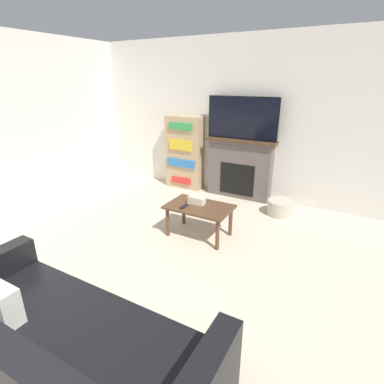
% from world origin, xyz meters
% --- Properties ---
extents(wall_back, '(6.80, 0.06, 2.70)m').
position_xyz_m(wall_back, '(0.00, 4.76, 1.35)').
color(wall_back, silver).
rests_on(wall_back, ground_plane).
extents(wall_side, '(0.06, 5.73, 2.70)m').
position_xyz_m(wall_side, '(-2.93, 2.36, 1.35)').
color(wall_side, silver).
rests_on(wall_side, ground_plane).
extents(fireplace, '(1.23, 0.28, 1.05)m').
position_xyz_m(fireplace, '(0.03, 4.61, 0.53)').
color(fireplace, '#605651').
rests_on(fireplace, ground_plane).
extents(tv, '(1.22, 0.03, 0.70)m').
position_xyz_m(tv, '(0.03, 4.59, 1.40)').
color(tv, black).
rests_on(tv, fireplace).
extents(couch, '(2.17, 0.97, 0.84)m').
position_xyz_m(couch, '(0.28, 0.61, 0.28)').
color(couch, black).
rests_on(couch, ground_plane).
extents(coffee_table, '(0.86, 0.54, 0.44)m').
position_xyz_m(coffee_table, '(0.09, 2.98, 0.37)').
color(coffee_table, brown).
rests_on(coffee_table, ground_plane).
extents(tissue_box, '(0.22, 0.12, 0.10)m').
position_xyz_m(tissue_box, '(0.02, 3.03, 0.49)').
color(tissue_box, beige).
rests_on(tissue_box, coffee_table).
extents(remote_control, '(0.04, 0.15, 0.02)m').
position_xyz_m(remote_control, '(-0.06, 2.85, 0.45)').
color(remote_control, black).
rests_on(remote_control, coffee_table).
extents(bookshelf, '(0.72, 0.29, 1.37)m').
position_xyz_m(bookshelf, '(-1.09, 4.59, 0.69)').
color(bookshelf, tan).
rests_on(bookshelf, ground_plane).
extents(storage_basket, '(0.40, 0.40, 0.23)m').
position_xyz_m(storage_basket, '(0.89, 4.20, 0.12)').
color(storage_basket, '#BCB29E').
rests_on(storage_basket, ground_plane).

